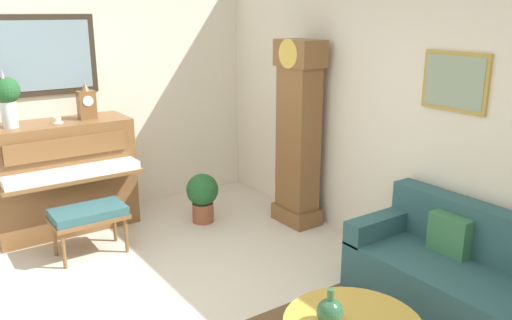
% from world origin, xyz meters
% --- Properties ---
extents(wall_left, '(0.13, 4.90, 2.80)m').
position_xyz_m(wall_left, '(-2.60, -0.00, 1.41)').
color(wall_left, silver).
rests_on(wall_left, ground_plane).
extents(wall_back, '(5.30, 0.13, 2.80)m').
position_xyz_m(wall_back, '(0.01, 2.40, 1.40)').
color(wall_back, silver).
rests_on(wall_back, ground_plane).
extents(piano, '(0.87, 1.44, 1.19)m').
position_xyz_m(piano, '(-2.23, -0.08, 0.60)').
color(piano, brown).
rests_on(piano, ground_plane).
extents(piano_bench, '(0.42, 0.70, 0.48)m').
position_xyz_m(piano_bench, '(-1.45, -0.07, 0.41)').
color(piano_bench, brown).
rests_on(piano_bench, ground_plane).
extents(grandfather_clock, '(0.52, 0.34, 2.03)m').
position_xyz_m(grandfather_clock, '(-0.94, 2.10, 0.96)').
color(grandfather_clock, brown).
rests_on(grandfather_clock, ground_plane).
extents(couch, '(1.90, 0.80, 0.84)m').
position_xyz_m(couch, '(1.34, 1.97, 0.31)').
color(couch, '#2D565B').
rests_on(couch, ground_plane).
extents(mantel_clock, '(0.13, 0.18, 0.38)m').
position_xyz_m(mantel_clock, '(-2.23, 0.24, 1.36)').
color(mantel_clock, brown).
rests_on(mantel_clock, piano).
extents(flower_vase, '(0.26, 0.26, 0.58)m').
position_xyz_m(flower_vase, '(-2.23, -0.53, 1.50)').
color(flower_vase, silver).
rests_on(flower_vase, piano).
extents(teacup, '(0.12, 0.12, 0.06)m').
position_xyz_m(teacup, '(-2.18, -0.09, 1.21)').
color(teacup, white).
rests_on(teacup, piano).
extents(green_jug, '(0.17, 0.17, 0.24)m').
position_xyz_m(green_jug, '(1.25, 0.58, 0.52)').
color(green_jug, '#234C33').
rests_on(green_jug, coffee_table).
extents(potted_plant, '(0.36, 0.36, 0.56)m').
position_xyz_m(potted_plant, '(-1.55, 1.23, 0.32)').
color(potted_plant, '#935138').
rests_on(potted_plant, ground_plane).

